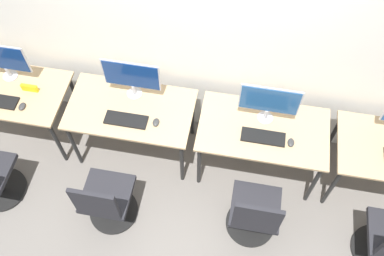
{
  "coord_description": "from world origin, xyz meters",
  "views": [
    {
      "loc": [
        0.36,
        -1.83,
        4.05
      ],
      "look_at": [
        0.0,
        0.13,
        0.88
      ],
      "focal_mm": 40.0,
      "sensor_mm": 36.0,
      "label": 1
    }
  ],
  "objects_px": {
    "office_chair_left": "(106,202)",
    "office_chair_right": "(254,215)",
    "monitor_far_left": "(1,59)",
    "mouse_far_left": "(22,106)",
    "keyboard_left": "(126,120)",
    "mouse_left": "(156,122)",
    "mouse_right": "(291,142)",
    "monitor_left": "(131,77)",
    "monitor_right": "(269,102)",
    "keyboard_right": "(263,137)"
  },
  "relations": [
    {
      "from": "monitor_far_left",
      "to": "mouse_far_left",
      "type": "relative_size",
      "value": 5.99
    },
    {
      "from": "office_chair_left",
      "to": "office_chair_right",
      "type": "xyz_separation_m",
      "value": [
        1.35,
        0.12,
        0.0
      ]
    },
    {
      "from": "mouse_right",
      "to": "office_chair_right",
      "type": "distance_m",
      "value": 0.73
    },
    {
      "from": "office_chair_left",
      "to": "monitor_left",
      "type": "bearing_deg",
      "value": 87.02
    },
    {
      "from": "keyboard_left",
      "to": "office_chair_right",
      "type": "height_order",
      "value": "office_chair_right"
    },
    {
      "from": "keyboard_right",
      "to": "office_chair_right",
      "type": "distance_m",
      "value": 0.71
    },
    {
      "from": "mouse_far_left",
      "to": "mouse_right",
      "type": "height_order",
      "value": "same"
    },
    {
      "from": "keyboard_left",
      "to": "mouse_left",
      "type": "relative_size",
      "value": 4.44
    },
    {
      "from": "keyboard_right",
      "to": "monitor_far_left",
      "type": "bearing_deg",
      "value": 174.2
    },
    {
      "from": "monitor_right",
      "to": "office_chair_right",
      "type": "height_order",
      "value": "monitor_right"
    },
    {
      "from": "mouse_right",
      "to": "office_chair_right",
      "type": "bearing_deg",
      "value": -110.77
    },
    {
      "from": "monitor_far_left",
      "to": "mouse_right",
      "type": "xyz_separation_m",
      "value": [
        2.79,
        -0.27,
        -0.24
      ]
    },
    {
      "from": "office_chair_left",
      "to": "monitor_far_left",
      "type": "bearing_deg",
      "value": 141.02
    },
    {
      "from": "mouse_far_left",
      "to": "mouse_left",
      "type": "bearing_deg",
      "value": 2.39
    },
    {
      "from": "office_chair_left",
      "to": "mouse_left",
      "type": "bearing_deg",
      "value": 64.7
    },
    {
      "from": "keyboard_left",
      "to": "monitor_left",
      "type": "bearing_deg",
      "value": 90.0
    },
    {
      "from": "office_chair_left",
      "to": "keyboard_right",
      "type": "bearing_deg",
      "value": 28.84
    },
    {
      "from": "mouse_far_left",
      "to": "mouse_left",
      "type": "height_order",
      "value": "same"
    },
    {
      "from": "keyboard_right",
      "to": "monitor_right",
      "type": "bearing_deg",
      "value": 90.0
    },
    {
      "from": "office_chair_left",
      "to": "monitor_right",
      "type": "bearing_deg",
      "value": 35.57
    },
    {
      "from": "monitor_left",
      "to": "mouse_left",
      "type": "height_order",
      "value": "monitor_left"
    },
    {
      "from": "keyboard_right",
      "to": "mouse_right",
      "type": "height_order",
      "value": "mouse_right"
    },
    {
      "from": "monitor_left",
      "to": "mouse_right",
      "type": "distance_m",
      "value": 1.56
    },
    {
      "from": "keyboard_left",
      "to": "mouse_left",
      "type": "bearing_deg",
      "value": 4.0
    },
    {
      "from": "keyboard_left",
      "to": "office_chair_left",
      "type": "distance_m",
      "value": 0.78
    },
    {
      "from": "mouse_far_left",
      "to": "mouse_right",
      "type": "distance_m",
      "value": 2.52
    },
    {
      "from": "monitor_right",
      "to": "keyboard_right",
      "type": "distance_m",
      "value": 0.33
    },
    {
      "from": "keyboard_left",
      "to": "mouse_right",
      "type": "xyz_separation_m",
      "value": [
        1.52,
        0.03,
        0.01
      ]
    },
    {
      "from": "mouse_far_left",
      "to": "monitor_left",
      "type": "bearing_deg",
      "value": 19.1
    },
    {
      "from": "monitor_right",
      "to": "office_chair_right",
      "type": "distance_m",
      "value": 1.03
    },
    {
      "from": "mouse_right",
      "to": "keyboard_left",
      "type": "bearing_deg",
      "value": -178.98
    },
    {
      "from": "keyboard_left",
      "to": "office_chair_left",
      "type": "xyz_separation_m",
      "value": [
        -0.05,
        -0.68,
        -0.37
      ]
    },
    {
      "from": "keyboard_left",
      "to": "office_chair_left",
      "type": "bearing_deg",
      "value": -94.34
    },
    {
      "from": "office_chair_left",
      "to": "office_chair_right",
      "type": "bearing_deg",
      "value": 5.07
    },
    {
      "from": "monitor_left",
      "to": "monitor_right",
      "type": "height_order",
      "value": "same"
    },
    {
      "from": "keyboard_left",
      "to": "office_chair_right",
      "type": "bearing_deg",
      "value": -23.5
    },
    {
      "from": "mouse_far_left",
      "to": "keyboard_left",
      "type": "height_order",
      "value": "mouse_far_left"
    },
    {
      "from": "keyboard_left",
      "to": "keyboard_right",
      "type": "bearing_deg",
      "value": 1.98
    },
    {
      "from": "keyboard_left",
      "to": "mouse_left",
      "type": "height_order",
      "value": "mouse_left"
    },
    {
      "from": "keyboard_left",
      "to": "mouse_right",
      "type": "distance_m",
      "value": 1.52
    },
    {
      "from": "monitor_right",
      "to": "monitor_far_left",
      "type": "bearing_deg",
      "value": 179.09
    },
    {
      "from": "monitor_far_left",
      "to": "mouse_far_left",
      "type": "xyz_separation_m",
      "value": [
        0.26,
        -0.34,
        -0.24
      ]
    },
    {
      "from": "monitor_left",
      "to": "mouse_far_left",
      "type": "bearing_deg",
      "value": -160.9
    },
    {
      "from": "monitor_far_left",
      "to": "monitor_right",
      "type": "bearing_deg",
      "value": -0.91
    },
    {
      "from": "keyboard_right",
      "to": "office_chair_right",
      "type": "xyz_separation_m",
      "value": [
        0.03,
        -0.61,
        -0.37
      ]
    },
    {
      "from": "mouse_left",
      "to": "monitor_left",
      "type": "bearing_deg",
      "value": 133.58
    },
    {
      "from": "monitor_far_left",
      "to": "office_chair_right",
      "type": "bearing_deg",
      "value": -18.64
    },
    {
      "from": "keyboard_left",
      "to": "mouse_right",
      "type": "relative_size",
      "value": 4.44
    },
    {
      "from": "monitor_far_left",
      "to": "office_chair_right",
      "type": "height_order",
      "value": "monitor_far_left"
    },
    {
      "from": "mouse_far_left",
      "to": "monitor_right",
      "type": "relative_size",
      "value": 0.17
    }
  ]
}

